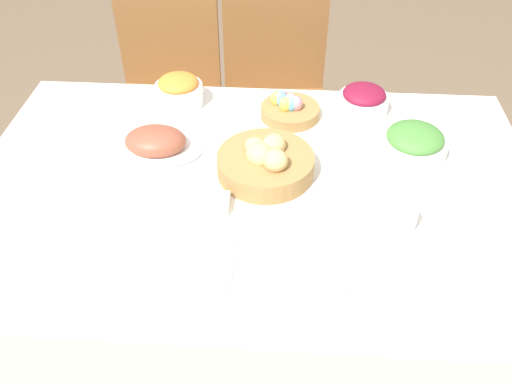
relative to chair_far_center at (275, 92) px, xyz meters
name	(u,v)px	position (x,y,z in m)	size (l,w,h in m)	color
ground_plane	(254,344)	(-0.03, -0.85, -0.53)	(12.00, 12.00, 0.00)	brown
dining_table	(254,276)	(-0.03, -0.85, -0.15)	(1.53, 1.00, 0.75)	silver
chair_far_center	(275,92)	(0.00, 0.00, 0.00)	(0.45, 0.45, 0.98)	brown
chair_far_left	(166,88)	(-0.45, 0.00, 0.00)	(0.43, 0.43, 0.98)	brown
bread_basket	(266,162)	(0.00, -0.80, 0.26)	(0.26, 0.26, 0.11)	#9E7542
egg_basket	(289,108)	(0.06, -0.51, 0.25)	(0.18, 0.18, 0.08)	#9E7542
ham_platter	(156,143)	(-0.32, -0.71, 0.24)	(0.27, 0.19, 0.07)	white
beet_salad_bowl	(363,100)	(0.29, -0.46, 0.26)	(0.16, 0.16, 0.08)	white
carrot_bowl	(179,91)	(-0.29, -0.46, 0.27)	(0.15, 0.15, 0.10)	white
green_salad_bowl	(414,142)	(0.41, -0.68, 0.26)	(0.19, 0.19, 0.08)	white
dinner_plate	(298,272)	(0.09, -1.15, 0.22)	(0.24, 0.24, 0.01)	white
fork	(232,270)	(-0.06, -1.15, 0.22)	(0.02, 0.19, 0.00)	silver
knife	(364,276)	(0.24, -1.15, 0.22)	(0.02, 0.19, 0.00)	silver
spoon	(378,277)	(0.27, -1.15, 0.22)	(0.02, 0.19, 0.00)	silver
drinking_cup	(403,217)	(0.34, -0.99, 0.25)	(0.07, 0.07, 0.07)	silver
butter_dish	(209,203)	(-0.14, -0.95, 0.23)	(0.10, 0.06, 0.03)	white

